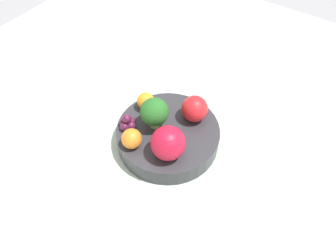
# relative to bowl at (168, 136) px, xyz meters

# --- Properties ---
(ground_plane) EXTENTS (6.00, 6.00, 0.00)m
(ground_plane) POSITION_rel_bowl_xyz_m (0.00, 0.00, -0.04)
(ground_plane) COLOR gray
(table_surface) EXTENTS (1.20, 1.20, 0.02)m
(table_surface) POSITION_rel_bowl_xyz_m (0.00, 0.00, -0.03)
(table_surface) COLOR #B2C6B2
(table_surface) RESTS_ON ground_plane
(bowl) EXTENTS (0.19, 0.19, 0.04)m
(bowl) POSITION_rel_bowl_xyz_m (0.00, 0.00, 0.00)
(bowl) COLOR #2D2D33
(bowl) RESTS_ON table_surface
(broccoli) EXTENTS (0.05, 0.05, 0.06)m
(broccoli) POSITION_rel_bowl_xyz_m (0.01, -0.03, 0.06)
(broccoli) COLOR #8CB76B
(broccoli) RESTS_ON bowl
(apple_red) EXTENTS (0.05, 0.05, 0.05)m
(apple_red) POSITION_rel_bowl_xyz_m (-0.05, 0.02, 0.04)
(apple_red) COLOR red
(apple_red) RESTS_ON bowl
(apple_green) EXTENTS (0.06, 0.06, 0.06)m
(apple_green) POSITION_rel_bowl_xyz_m (0.05, 0.03, 0.05)
(apple_green) COLOR #B7142D
(apple_green) RESTS_ON bowl
(orange_front) EXTENTS (0.03, 0.03, 0.03)m
(orange_front) POSITION_rel_bowl_xyz_m (-0.02, -0.07, 0.04)
(orange_front) COLOR orange
(orange_front) RESTS_ON bowl
(orange_back) EXTENTS (0.04, 0.04, 0.04)m
(orange_back) POSITION_rel_bowl_xyz_m (0.07, -0.03, 0.04)
(orange_back) COLOR orange
(orange_back) RESTS_ON bowl
(grape_cluster) EXTENTS (0.03, 0.03, 0.03)m
(grape_cluster) POSITION_rel_bowl_xyz_m (0.04, -0.07, 0.03)
(grape_cluster) COLOR #511938
(grape_cluster) RESTS_ON bowl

